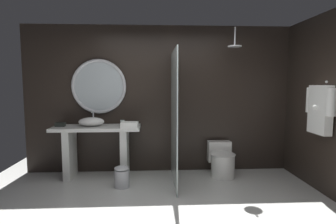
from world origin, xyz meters
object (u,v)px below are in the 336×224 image
Objects in this scene: tumbler_cup at (122,123)px; tissue_box at (60,125)px; waste_bin at (122,177)px; hanging_bathrobe at (320,107)px; rain_shower_head at (235,45)px; round_wall_mirror at (99,86)px; toilet at (222,161)px; vessel_sink at (91,122)px; folded_hand_towel at (130,125)px.

tissue_box is at bearing -178.75° from tumbler_cup.
hanging_bathrobe is at bearing -7.80° from waste_bin.
rain_shower_head is at bearing 11.49° from waste_bin.
rain_shower_head reaches higher than round_wall_mirror.
tumbler_cup is 1.82m from toilet.
vessel_sink is 3.53m from hanging_bathrobe.
round_wall_mirror reaches higher than tumbler_cup.
vessel_sink is at bearing 164.96° from hanging_bathrobe.
tissue_box is at bearing -156.93° from round_wall_mirror.
rain_shower_head is (2.28, -0.38, 0.68)m from round_wall_mirror.
tissue_box is at bearing 178.97° from toilet.
rain_shower_head is at bearing -2.51° from tissue_box.
toilet is 1.83× the size of waste_bin.
toilet is 1.72m from waste_bin.
vessel_sink is 1.09m from waste_bin.
round_wall_mirror reaches higher than tissue_box.
vessel_sink is 0.52m from tumbler_cup.
rain_shower_head is at bearing -4.58° from tumbler_cup.
vessel_sink reaches higher than waste_bin.
tumbler_cup is 0.16× the size of toilet.
folded_hand_towel is (0.10, 0.31, 0.75)m from waste_bin.
tumbler_cup is at bearing 1.25° from tissue_box.
toilet is 2.25× the size of folded_hand_towel.
tumbler_cup is 0.30× the size of waste_bin.
round_wall_mirror is at bearing 67.46° from vessel_sink.
tissue_box is 3.16m from rain_shower_head.
rain_shower_head is 0.97× the size of waste_bin.
round_wall_mirror is 0.94m from folded_hand_towel.
tumbler_cup is (0.52, -0.01, -0.02)m from vessel_sink.
tumbler_cup is at bearing 177.59° from toilet.
folded_hand_towel is (0.14, -0.21, -0.00)m from tumbler_cup.
round_wall_mirror is at bearing 151.17° from tumbler_cup.
waste_bin is at bearing -43.35° from vessel_sink.
folded_hand_towel reaches higher than tissue_box.
folded_hand_towel is at bearing -178.03° from rain_shower_head.
toilet reaches higher than waste_bin.
tumbler_cup is at bearing 162.48° from hanging_bathrobe.
tissue_box reaches higher than toilet.
folded_hand_towel is at bearing -38.08° from round_wall_mirror.
tumbler_cup reaches higher than waste_bin.
toilet is at bearing 144.65° from hanging_bathrobe.
vessel_sink is at bearing 136.65° from waste_bin.
tissue_box is 1.39m from waste_bin.
hanging_bathrobe is 2.27× the size of waste_bin.
round_wall_mirror is 2.86× the size of waste_bin.
round_wall_mirror is at bearing 141.92° from folded_hand_towel.
hanging_bathrobe reaches higher than vessel_sink.
round_wall_mirror is 2.96× the size of rain_shower_head.
tissue_box is 0.58× the size of folded_hand_towel.
waste_bin is (0.03, -0.52, -0.76)m from tumbler_cup.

